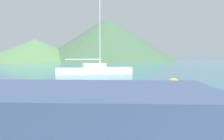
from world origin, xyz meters
The scene contains 4 objects.
sailboat_inner centered at (-1.20, 24.32, 0.46)m, with size 8.22×2.46×7.88m.
buoy_marker centered at (2.44, 11.45, 0.39)m, with size 0.83×0.83×0.96m.
hill_west centered at (-16.86, 64.99, 3.16)m, with size 29.87×29.87×6.31m.
hill_central centered at (4.17, 70.02, 6.67)m, with size 42.42×42.42×13.33m.
Camera 1 is at (-1.83, 0.94, 2.19)m, focal length 35.00 mm.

